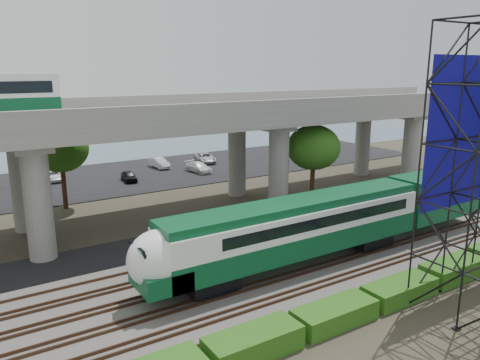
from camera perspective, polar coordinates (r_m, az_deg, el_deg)
ground at (r=27.85m, az=3.58°, el=-13.79°), size 140.00×140.00×0.00m
ballast_bed at (r=29.27m, az=1.24°, el=-12.12°), size 90.00×12.00×0.20m
service_road at (r=36.10m, az=-6.31°, el=-7.21°), size 90.00×5.00×0.08m
parking_lot at (r=57.33m, az=-16.76°, el=0.11°), size 90.00×18.00×0.08m
harbor_water at (r=78.39m, az=-21.21°, el=3.24°), size 140.00×40.00×0.03m
rail_tracks at (r=29.19m, az=1.24°, el=-11.80°), size 90.00×9.52×0.16m
commuter_train at (r=31.59m, az=10.11°, el=-4.93°), size 29.30×3.06×4.30m
overpass at (r=38.72m, az=-11.57°, el=6.50°), size 80.00×12.00×12.40m
hedge_strip at (r=25.28m, az=11.48°, el=-15.64°), size 34.60×1.80×1.20m
trees at (r=38.15m, az=-16.63°, el=2.08°), size 40.94×16.94×7.69m
parked_cars at (r=57.38m, az=-15.00°, el=0.89°), size 37.30×9.67×1.30m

